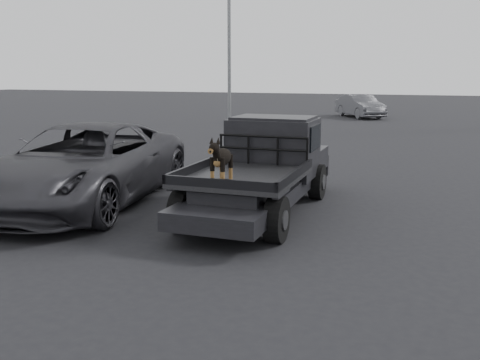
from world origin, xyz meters
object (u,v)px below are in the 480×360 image
(distant_car_a, at_px, (360,106))
(parked_suv, at_px, (84,164))
(flatbed_ute, at_px, (259,189))
(dog, at_px, (222,161))

(distant_car_a, bearing_deg, parked_suv, -128.95)
(flatbed_ute, xyz_separation_m, distant_car_a, (-1.05, 23.18, 0.23))
(dog, height_order, parked_suv, dog)
(dog, distance_m, distant_car_a, 24.96)
(dog, height_order, distant_car_a, dog)
(parked_suv, relative_size, distant_car_a, 1.42)
(distant_car_a, bearing_deg, flatbed_ute, -120.10)
(flatbed_ute, distance_m, parked_suv, 3.70)
(parked_suv, bearing_deg, dog, -26.90)
(dog, xyz_separation_m, parked_suv, (-3.56, 1.22, -0.47))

